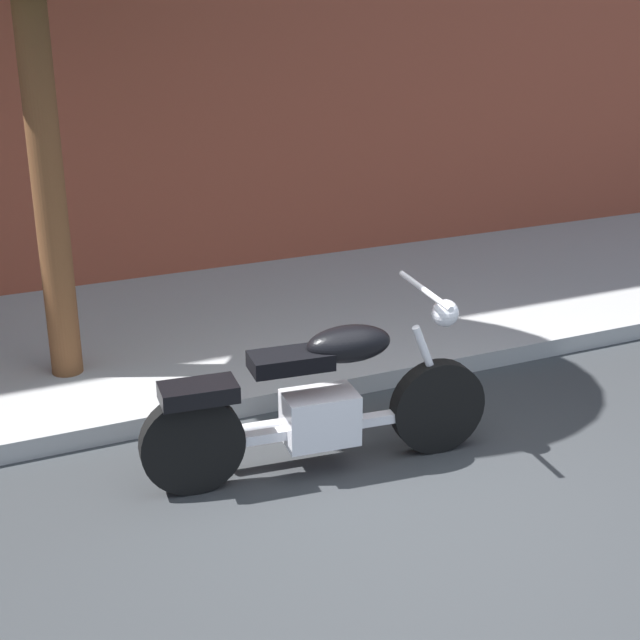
# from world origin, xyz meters

# --- Properties ---
(ground_plane) EXTENTS (60.00, 60.00, 0.00)m
(ground_plane) POSITION_xyz_m (0.00, 0.00, 0.00)
(ground_plane) COLOR #303335
(sidewalk) EXTENTS (21.77, 2.91, 0.14)m
(sidewalk) POSITION_xyz_m (0.00, 2.99, 0.07)
(sidewalk) COLOR #9C9C9C
(sidewalk) RESTS_ON ground
(motorcycle) EXTENTS (2.17, 0.70, 1.11)m
(motorcycle) POSITION_xyz_m (-0.35, 0.69, 0.46)
(motorcycle) COLOR black
(motorcycle) RESTS_ON ground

